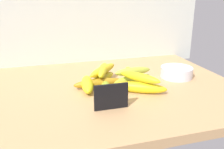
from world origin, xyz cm
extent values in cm
cube|color=tan|center=(0.00, 0.00, 1.50)|extent=(110.00, 76.00, 3.00)
cube|color=black|center=(0.40, -17.97, 7.20)|extent=(11.00, 0.80, 8.40)
cube|color=#856344|center=(0.40, -17.17, 3.30)|extent=(9.90, 1.20, 0.60)
cylinder|color=silver|center=(35.44, 3.09, 5.23)|extent=(13.57, 13.57, 4.45)
ellipsoid|color=gold|center=(2.85, 5.60, 4.75)|extent=(14.82, 13.65, 3.50)
ellipsoid|color=#A67818|center=(0.55, 0.90, 4.80)|extent=(19.51, 3.71, 3.61)
ellipsoid|color=gold|center=(16.09, 8.69, 4.84)|extent=(6.87, 15.47, 3.68)
ellipsoid|color=yellow|center=(13.62, -8.29, 5.04)|extent=(19.19, 13.42, 4.08)
ellipsoid|color=#99B82B|center=(0.95, -6.80, 4.90)|extent=(8.31, 16.05, 3.80)
ellipsoid|color=#AEC233|center=(14.61, 1.86, 4.61)|extent=(18.33, 7.31, 3.22)
ellipsoid|color=yellow|center=(-4.11, -0.31, 5.19)|extent=(6.66, 16.29, 4.38)
ellipsoid|color=#A7B336|center=(14.94, 2.00, 7.85)|extent=(15.44, 4.39, 3.26)
ellipsoid|color=yellow|center=(3.51, 5.96, 8.22)|extent=(15.19, 14.91, 3.44)
ellipsoid|color=yellow|center=(13.90, -7.43, 8.68)|extent=(12.47, 15.42, 3.20)
ellipsoid|color=yellow|center=(3.57, 6.17, 8.22)|extent=(9.24, 17.04, 3.44)
camera|label=1|loc=(-20.23, -86.98, 39.15)|focal=40.23mm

